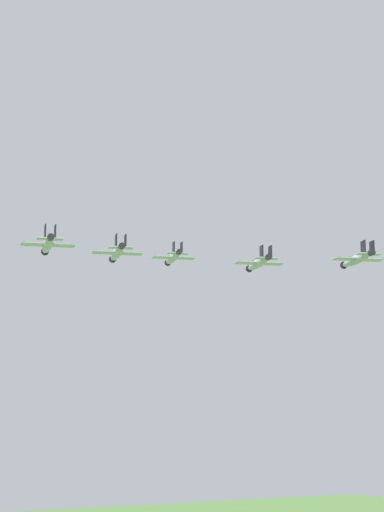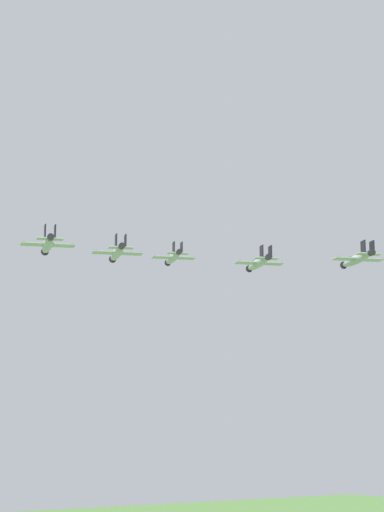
{
  "view_description": "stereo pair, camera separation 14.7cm",
  "coord_description": "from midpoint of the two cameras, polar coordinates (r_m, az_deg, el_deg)",
  "views": [
    {
      "loc": [
        156.68,
        -127.41,
        66.59
      ],
      "look_at": [
        -1.05,
        -18.53,
        101.91
      ],
      "focal_mm": 66.58,
      "sensor_mm": 36.0,
      "label": 1
    },
    {
      "loc": [
        156.76,
        -127.29,
        66.59
      ],
      "look_at": [
        -1.05,
        -18.53,
        101.91
      ],
      "focal_mm": 66.58,
      "sensor_mm": 36.0,
      "label": 2
    }
  ],
  "objects": [
    {
      "name": "jet_lead",
      "position": [
        216.12,
        -1.18,
        -0.09
      ],
      "size": [
        15.59,
        10.3,
        3.45
      ],
      "rotation": [
        0.0,
        0.0,
        2.74
      ],
      "color": "#9EA3A8"
    },
    {
      "name": "jet_left_wingman",
      "position": [
        196.06,
        -4.56,
        0.19
      ],
      "size": [
        16.49,
        10.89,
        3.64
      ],
      "rotation": [
        0.0,
        0.0,
        2.74
      ],
      "color": "#9EA3A8"
    },
    {
      "name": "jet_right_wingman",
      "position": [
        201.81,
        3.97,
        -0.42
      ],
      "size": [
        16.43,
        10.83,
        3.62
      ],
      "rotation": [
        0.0,
        0.0,
        2.75
      ],
      "color": "#9EA3A8"
    },
    {
      "name": "jet_left_outer",
      "position": [
        176.92,
        -8.7,
        0.68
      ],
      "size": [
        15.75,
        10.36,
        3.46
      ],
      "rotation": [
        0.0,
        0.0,
        2.76
      ],
      "color": "#9EA3A8"
    },
    {
      "name": "jet_right_outer",
      "position": [
        189.72,
        9.83,
        -0.18
      ],
      "size": [
        16.02,
        10.55,
        3.53
      ],
      "rotation": [
        0.0,
        0.0,
        2.75
      ],
      "color": "#9EA3A8"
    }
  ]
}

